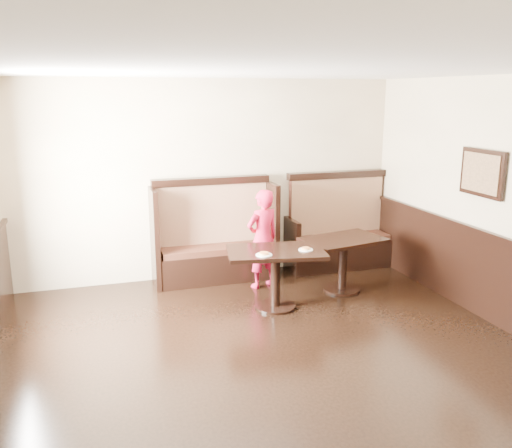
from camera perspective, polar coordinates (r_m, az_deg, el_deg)
name	(u,v)px	position (r m, az deg, el deg)	size (l,w,h in m)	color
ground	(302,397)	(5.01, 4.85, -17.69)	(7.00, 7.00, 0.00)	black
room_shell	(260,318)	(4.85, 0.41, -9.87)	(7.00, 7.00, 7.00)	beige
booth_main	(214,243)	(7.72, -4.42, -2.01)	(1.75, 0.72, 1.45)	black
booth_neighbor	(339,236)	(8.37, 8.70, -1.21)	(1.65, 0.72, 1.45)	black
table_main	(276,264)	(6.64, 2.07, -4.18)	(1.28, 0.93, 0.75)	black
table_neighbor	(343,252)	(7.31, 9.16, -2.89)	(1.16, 0.87, 0.73)	black
child	(263,239)	(7.33, 0.71, -1.58)	(0.50, 0.32, 1.36)	red
pizza_plate_left	(264,254)	(6.36, 0.85, -3.20)	(0.20, 0.20, 0.04)	white
pizza_plate_right	(306,249)	(6.60, 5.26, -2.65)	(0.18, 0.18, 0.03)	white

